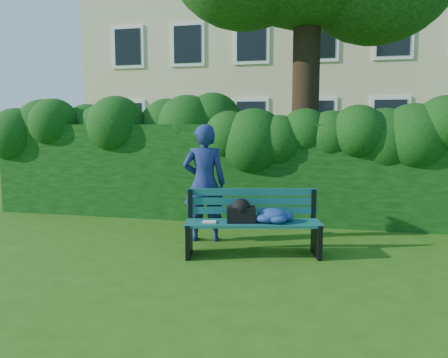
# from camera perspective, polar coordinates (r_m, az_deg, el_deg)

# --- Properties ---
(ground) EXTENTS (80.00, 80.00, 0.00)m
(ground) POSITION_cam_1_polar(r_m,az_deg,el_deg) (6.37, -1.26, -9.14)
(ground) COLOR #225910
(ground) RESTS_ON ground
(apartment_building) EXTENTS (16.00, 8.08, 12.00)m
(apartment_building) POSITION_cam_1_polar(r_m,az_deg,el_deg) (20.42, 9.15, 18.73)
(apartment_building) COLOR #C9B587
(apartment_building) RESTS_ON ground
(hedge) EXTENTS (10.00, 1.00, 1.80)m
(hedge) POSITION_cam_1_polar(r_m,az_deg,el_deg) (8.32, 2.53, 0.93)
(hedge) COLOR black
(hedge) RESTS_ON ground
(park_bench) EXTENTS (1.91, 0.96, 0.89)m
(park_bench) POSITION_cam_1_polar(r_m,az_deg,el_deg) (6.00, 4.20, -5.30)
(park_bench) COLOR #0D423B
(park_bench) RESTS_ON ground
(man_reading) EXTENTS (0.73, 0.56, 1.80)m
(man_reading) POSITION_cam_1_polar(r_m,az_deg,el_deg) (6.69, -2.58, -0.52)
(man_reading) COLOR navy
(man_reading) RESTS_ON ground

